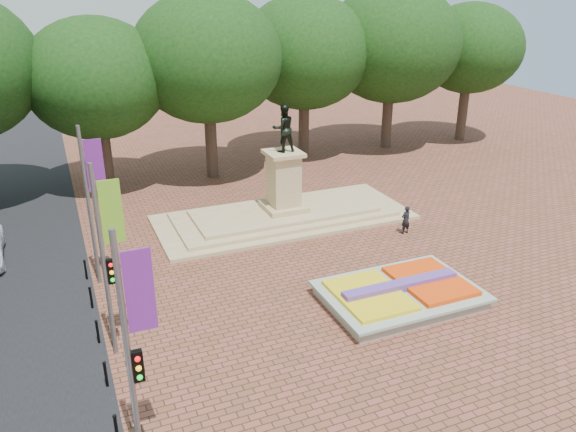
{
  "coord_description": "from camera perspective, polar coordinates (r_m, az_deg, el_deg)",
  "views": [
    {
      "loc": [
        -11.06,
        -18.67,
        12.06
      ],
      "look_at": [
        -1.69,
        3.4,
        2.2
      ],
      "focal_mm": 35.0,
      "sensor_mm": 36.0,
      "label": 1
    }
  ],
  "objects": [
    {
      "name": "monument",
      "position": [
        30.96,
        -0.44,
        1.19
      ],
      "size": [
        14.0,
        6.0,
        6.4
      ],
      "color": "tan",
      "rests_on": "ground"
    },
    {
      "name": "flower_bed",
      "position": [
        23.67,
        11.34,
        -7.7
      ],
      "size": [
        6.3,
        4.3,
        0.91
      ],
      "color": "gray",
      "rests_on": "ground"
    },
    {
      "name": "bollard_row",
      "position": [
        20.69,
        -18.44,
        -12.86
      ],
      "size": [
        0.12,
        13.12,
        0.98
      ],
      "color": "black",
      "rests_on": "ground"
    },
    {
      "name": "pedestrian",
      "position": [
        29.85,
        11.86,
        -0.39
      ],
      "size": [
        0.61,
        0.45,
        1.53
      ],
      "primitive_type": "imported",
      "rotation": [
        0.0,
        0.0,
        3.3
      ],
      "color": "black",
      "rests_on": "ground"
    },
    {
      "name": "banner_poles",
      "position": [
        19.22,
        -17.86,
        -4.01
      ],
      "size": [
        0.88,
        11.17,
        7.0
      ],
      "color": "slate",
      "rests_on": "ground"
    },
    {
      "name": "ground",
      "position": [
        24.82,
        6.72,
        -6.88
      ],
      "size": [
        90.0,
        90.0,
        0.0
      ],
      "primitive_type": "plane",
      "color": "brown",
      "rests_on": "ground"
    },
    {
      "name": "tree_row_back",
      "position": [
        39.41,
        -3.0,
        14.46
      ],
      "size": [
        44.8,
        8.8,
        10.43
      ],
      "color": "#3B2A20",
      "rests_on": "ground"
    }
  ]
}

